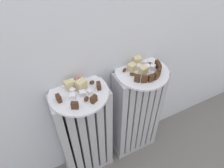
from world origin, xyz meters
TOP-DOWN VIEW (x-y plane):
  - radiator_left at (-0.17, 0.28)m, footprint 0.29×0.13m
  - radiator_right at (0.17, 0.28)m, footprint 0.29×0.13m
  - plate_left at (-0.17, 0.28)m, footprint 0.27×0.27m
  - plate_right at (0.17, 0.28)m, footprint 0.27×0.27m
  - dark_cake_slice_left_0 at (-0.26, 0.27)m, footprint 0.02×0.03m
  - dark_cake_slice_left_1 at (-0.21, 0.20)m, footprint 0.03×0.03m
  - dark_cake_slice_left_2 at (-0.13, 0.20)m, footprint 0.03×0.03m
  - dark_cake_slice_left_3 at (-0.08, 0.26)m, footprint 0.02×0.03m
  - marble_cake_slice_left_0 at (-0.19, 0.32)m, footprint 0.05×0.03m
  - marble_cake_slice_left_1 at (-0.15, 0.29)m, footprint 0.05×0.05m
  - turkish_delight_left_0 at (-0.20, 0.25)m, footprint 0.03×0.03m
  - turkish_delight_left_1 at (-0.16, 0.25)m, footprint 0.03×0.03m
  - turkish_delight_left_2 at (-0.19, 0.29)m, footprint 0.03×0.03m
  - turkish_delight_left_3 at (-0.12, 0.25)m, footprint 0.02×0.02m
  - medjool_date_left_0 at (-0.15, 0.22)m, footprint 0.03×0.03m
  - medjool_date_left_1 at (-0.09, 0.30)m, footprint 0.03×0.02m
  - jam_bowl_left at (-0.13, 0.33)m, footprint 0.05×0.05m
  - dark_cake_slice_right_0 at (0.10, 0.22)m, footprint 0.03×0.03m
  - dark_cake_slice_right_1 at (0.13, 0.20)m, footprint 0.03×0.03m
  - dark_cake_slice_right_2 at (0.16, 0.20)m, footprint 0.03×0.02m
  - dark_cake_slice_right_3 at (0.19, 0.20)m, footprint 0.03×0.02m
  - dark_cake_slice_right_4 at (0.22, 0.22)m, footprint 0.03×0.03m
  - dark_cake_slice_right_5 at (0.24, 0.24)m, footprint 0.03×0.03m
  - dark_cake_slice_right_6 at (0.25, 0.27)m, footprint 0.02×0.03m
  - marble_cake_slice_right_0 at (0.18, 0.34)m, footprint 0.05×0.04m
  - marble_cake_slice_right_1 at (0.16, 0.26)m, footprint 0.04×0.04m
  - marble_cake_slice_right_2 at (0.12, 0.31)m, footprint 0.04×0.04m
  - turkish_delight_right_0 at (0.21, 0.31)m, footprint 0.03×0.03m
  - turkish_delight_right_1 at (0.22, 0.27)m, footprint 0.04×0.04m
  - turkish_delight_right_2 at (0.20, 0.28)m, footprint 0.03×0.03m
  - turkish_delight_right_3 at (0.16, 0.31)m, footprint 0.03×0.03m
  - medjool_date_right_0 at (0.11, 0.27)m, footprint 0.03×0.03m
  - medjool_date_right_1 at (0.09, 0.32)m, footprint 0.03×0.03m
  - medjool_date_right_2 at (0.23, 0.30)m, footprint 0.03×0.04m
  - fork at (0.18, 0.23)m, footprint 0.05×0.10m

SIDE VIEW (x-z plane):
  - radiator_right at x=0.17m, z-range 0.00..0.65m
  - radiator_left at x=-0.17m, z-range 0.00..0.65m
  - plate_left at x=-0.17m, z-range 0.66..0.67m
  - plate_right at x=0.17m, z-range 0.66..0.67m
  - fork at x=0.18m, z-range 0.67..0.67m
  - medjool_date_right_0 at x=0.11m, z-range 0.67..0.69m
  - medjool_date_right_1 at x=0.09m, z-range 0.67..0.69m
  - medjool_date_left_0 at x=-0.15m, z-range 0.67..0.69m
  - medjool_date_right_2 at x=0.23m, z-range 0.67..0.69m
  - medjool_date_left_1 at x=-0.09m, z-range 0.67..0.69m
  - turkish_delight_left_3 at x=-0.12m, z-range 0.67..0.69m
  - turkish_delight_right_0 at x=0.21m, z-range 0.67..0.69m
  - turkish_delight_left_2 at x=-0.19m, z-range 0.67..0.69m
  - turkish_delight_right_3 at x=0.16m, z-range 0.67..0.69m
  - jam_bowl_left at x=-0.13m, z-range 0.67..0.69m
  - turkish_delight_left_1 at x=-0.16m, z-range 0.67..0.70m
  - turkish_delight_right_1 at x=0.22m, z-range 0.67..0.70m
  - turkish_delight_right_2 at x=0.20m, z-range 0.67..0.70m
  - turkish_delight_left_0 at x=-0.20m, z-range 0.67..0.70m
  - dark_cake_slice_left_0 at x=-0.26m, z-range 0.67..0.70m
  - dark_cake_slice_left_1 at x=-0.21m, z-range 0.67..0.70m
  - dark_cake_slice_left_2 at x=-0.13m, z-range 0.67..0.70m
  - dark_cake_slice_left_3 at x=-0.08m, z-range 0.67..0.70m
  - marble_cake_slice_right_2 at x=0.12m, z-range 0.67..0.71m
  - marble_cake_slice_right_0 at x=0.18m, z-range 0.67..0.71m
  - dark_cake_slice_right_0 at x=0.10m, z-range 0.67..0.71m
  - dark_cake_slice_right_1 at x=0.13m, z-range 0.67..0.71m
  - dark_cake_slice_right_2 at x=0.16m, z-range 0.67..0.71m
  - dark_cake_slice_right_3 at x=0.19m, z-range 0.67..0.71m
  - dark_cake_slice_right_4 at x=0.22m, z-range 0.67..0.71m
  - dark_cake_slice_right_5 at x=0.24m, z-range 0.67..0.71m
  - dark_cake_slice_right_6 at x=0.25m, z-range 0.67..0.71m
  - marble_cake_slice_left_0 at x=-0.19m, z-range 0.67..0.71m
  - marble_cake_slice_right_1 at x=0.16m, z-range 0.67..0.71m
  - marble_cake_slice_left_1 at x=-0.15m, z-range 0.67..0.72m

